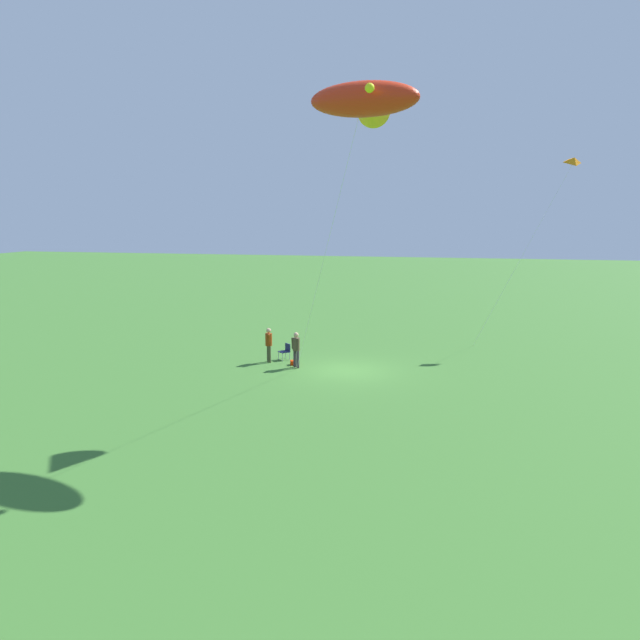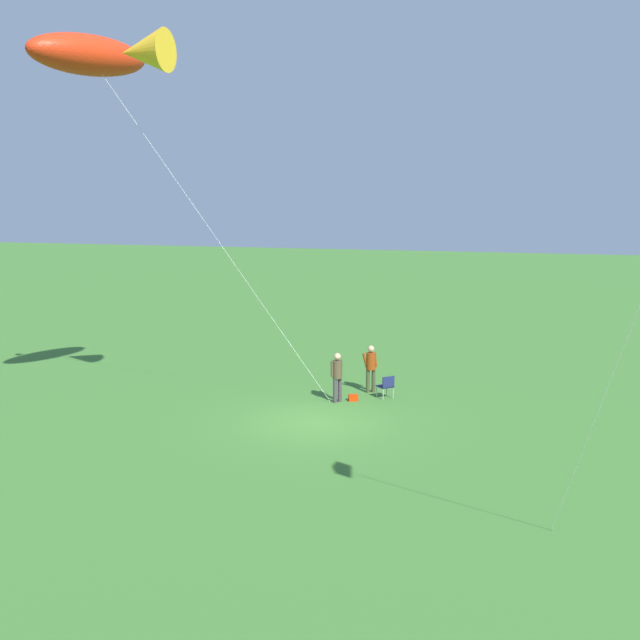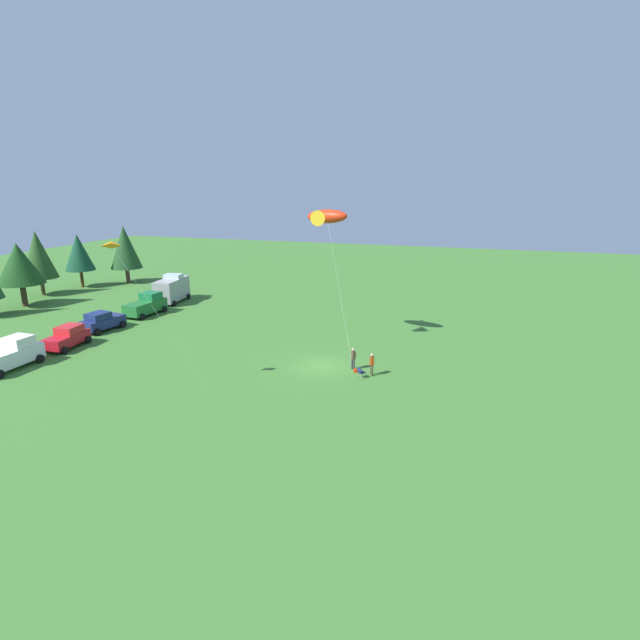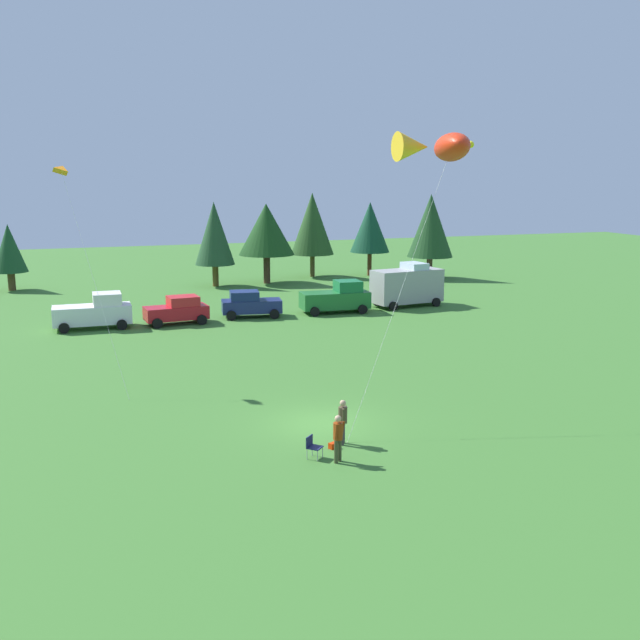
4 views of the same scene
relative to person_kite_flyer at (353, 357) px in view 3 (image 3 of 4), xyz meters
name	(u,v)px [view 3 (image 3 of 4)]	position (x,y,z in m)	size (l,w,h in m)	color
ground_plane	(322,366)	(0.00, 2.51, -1.02)	(160.00, 160.00, 0.00)	#396E2A
person_kite_flyer	(353,357)	(0.00, 0.00, 0.00)	(0.47, 0.51, 1.74)	#3B343A
folding_chair	(361,372)	(-1.53, -0.97, -0.53)	(0.68, 0.68, 0.82)	#1B224E
person_spectator	(372,363)	(-0.79, -1.64, 0.00)	(0.55, 0.48, 1.74)	#3B4026
backpack_on_grass	(355,371)	(-0.49, -0.31, -0.91)	(0.32, 0.22, 0.22)	red
truck_white_pickup	(10,355)	(-7.92, 25.50, 0.08)	(5.02, 2.44, 2.34)	silver
car_red_sedan	(67,337)	(-2.52, 25.22, -0.07)	(4.35, 2.55, 1.89)	red
car_navy_hatch	(102,321)	(2.71, 26.01, -0.07)	(4.42, 2.71, 1.89)	navy
truck_green_flatbed	(146,305)	(9.22, 25.69, 0.08)	(5.12, 2.67, 2.34)	#1F672C
van_motorhome_grey	(172,289)	(15.24, 26.45, 0.62)	(5.64, 3.18, 3.34)	#979797
kite_large_fish	(325,217)	(6.07, 4.18, 10.19)	(7.67, 6.32, 11.90)	red
kite_delta_orange	(112,245)	(-9.37, 13.51, 9.23)	(2.73, 5.68, 10.58)	orange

